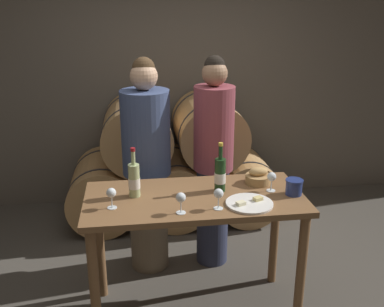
# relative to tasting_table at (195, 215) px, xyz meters

# --- Properties ---
(stone_wall_back) EXTENTS (10.00, 0.12, 3.20)m
(stone_wall_back) POSITION_rel_tasting_table_xyz_m (0.00, 2.06, 0.84)
(stone_wall_back) COLOR #60594F
(stone_wall_back) RESTS_ON ground_plane
(barrel_stack) EXTENTS (2.06, 0.85, 1.24)m
(barrel_stack) POSITION_rel_tasting_table_xyz_m (-0.00, 1.51, -0.20)
(barrel_stack) COLOR tan
(barrel_stack) RESTS_ON ground_plane
(tasting_table) EXTENTS (1.44, 0.68, 0.90)m
(tasting_table) POSITION_rel_tasting_table_xyz_m (0.00, 0.00, 0.00)
(tasting_table) COLOR brown
(tasting_table) RESTS_ON ground_plane
(person_left) EXTENTS (0.38, 0.38, 1.73)m
(person_left) POSITION_rel_tasting_table_xyz_m (-0.29, 0.65, 0.11)
(person_left) COLOR #756651
(person_left) RESTS_ON ground_plane
(person_right) EXTENTS (0.32, 0.32, 1.73)m
(person_right) POSITION_rel_tasting_table_xyz_m (0.24, 0.65, 0.13)
(person_right) COLOR #2D334C
(person_right) RESTS_ON ground_plane
(wine_bottle_red) EXTENTS (0.08, 0.08, 0.34)m
(wine_bottle_red) POSITION_rel_tasting_table_xyz_m (0.18, 0.06, 0.26)
(wine_bottle_red) COLOR #193819
(wine_bottle_red) RESTS_ON tasting_table
(wine_bottle_white) EXTENTS (0.08, 0.08, 0.33)m
(wine_bottle_white) POSITION_rel_tasting_table_xyz_m (-0.39, 0.05, 0.25)
(wine_bottle_white) COLOR #ADBC7F
(wine_bottle_white) RESTS_ON tasting_table
(blue_crock) EXTENTS (0.12, 0.12, 0.11)m
(blue_crock) POSITION_rel_tasting_table_xyz_m (0.65, -0.06, 0.20)
(blue_crock) COLOR navy
(blue_crock) RESTS_ON tasting_table
(bread_basket) EXTENTS (0.18, 0.18, 0.12)m
(bread_basket) POSITION_rel_tasting_table_xyz_m (0.47, 0.15, 0.19)
(bread_basket) COLOR #A87F4C
(bread_basket) RESTS_ON tasting_table
(cheese_plate) EXTENTS (0.30, 0.30, 0.04)m
(cheese_plate) POSITION_rel_tasting_table_xyz_m (0.32, -0.17, 0.15)
(cheese_plate) COLOR white
(cheese_plate) RESTS_ON tasting_table
(wine_glass_far_left) EXTENTS (0.06, 0.06, 0.13)m
(wine_glass_far_left) POSITION_rel_tasting_table_xyz_m (-0.53, -0.10, 0.24)
(wine_glass_far_left) COLOR white
(wine_glass_far_left) RESTS_ON tasting_table
(wine_glass_left) EXTENTS (0.06, 0.06, 0.13)m
(wine_glass_left) POSITION_rel_tasting_table_xyz_m (-0.12, -0.23, 0.24)
(wine_glass_left) COLOR white
(wine_glass_left) RESTS_ON tasting_table
(wine_glass_center) EXTENTS (0.06, 0.06, 0.13)m
(wine_glass_center) POSITION_rel_tasting_table_xyz_m (0.12, -0.20, 0.24)
(wine_glass_center) COLOR white
(wine_glass_center) RESTS_ON tasting_table
(wine_glass_right) EXTENTS (0.06, 0.06, 0.13)m
(wine_glass_right) POSITION_rel_tasting_table_xyz_m (0.52, 0.02, 0.24)
(wine_glass_right) COLOR white
(wine_glass_right) RESTS_ON tasting_table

